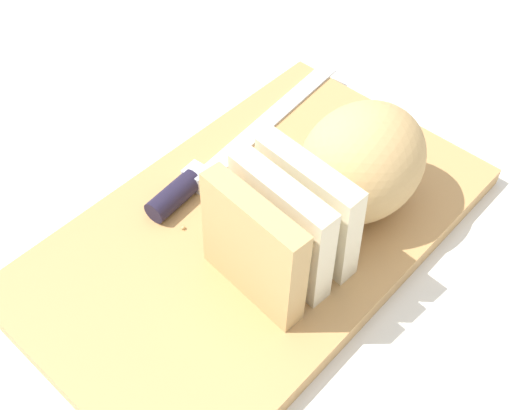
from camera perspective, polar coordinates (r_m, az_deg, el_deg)
name	(u,v)px	position (r m, az deg, el deg)	size (l,w,h in m)	color
ground_plane	(256,239)	(0.62, 0.00, -2.99)	(3.00, 3.00, 0.00)	silver
cutting_board	(256,233)	(0.62, 0.00, -2.43)	(0.44, 0.27, 0.02)	tan
bread_loaf	(337,182)	(0.58, 7.12, 2.01)	(0.22, 0.11, 0.11)	tan
bread_knife	(205,171)	(0.65, -4.48, 2.98)	(0.30, 0.05, 0.02)	silver
crumb_near_knife	(183,228)	(0.61, -6.39, -1.98)	(0.00, 0.00, 0.00)	tan
crumb_near_loaf	(264,192)	(0.63, 0.70, 1.17)	(0.00, 0.00, 0.00)	tan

